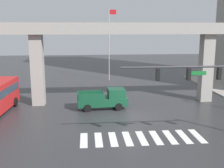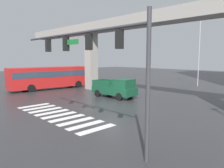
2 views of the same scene
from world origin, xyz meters
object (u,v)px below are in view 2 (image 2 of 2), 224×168
traffic_signal_mast (91,50)px  flagpole (200,44)px  pickup_truck (116,89)px  city_bus (50,76)px

traffic_signal_mast → flagpole: 25.61m
pickup_truck → flagpole: flagpole is taller
city_bus → pickup_truck: bearing=10.1°
traffic_signal_mast → flagpole: flagpole is taller
city_bus → traffic_signal_mast: size_ratio=1.01×
city_bus → flagpole: size_ratio=0.99×
traffic_signal_mast → flagpole: (-5.80, 24.89, 1.68)m
flagpole → pickup_truck: bearing=-96.5°
city_bus → traffic_signal_mast: (18.62, -7.26, 2.94)m
pickup_truck → city_bus: size_ratio=0.48×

